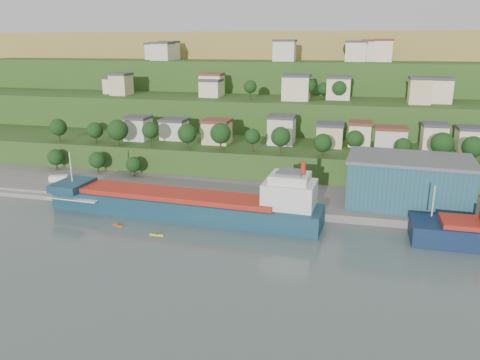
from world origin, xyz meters
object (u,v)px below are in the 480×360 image
(cargo_ship_near, at_px, (192,206))
(kayak_orange, at_px, (118,225))
(caravan, at_px, (59,180))
(warehouse, at_px, (408,181))

(cargo_ship_near, xyz_separation_m, kayak_orange, (-15.49, -10.14, -2.65))
(caravan, bearing_deg, warehouse, -20.29)
(caravan, relative_size, kayak_orange, 1.58)
(caravan, distance_m, kayak_orange, 41.07)
(kayak_orange, bearing_deg, warehouse, 45.17)
(warehouse, xyz_separation_m, caravan, (-101.83, -2.40, -5.97))
(cargo_ship_near, relative_size, warehouse, 2.22)
(cargo_ship_near, bearing_deg, warehouse, 20.77)
(cargo_ship_near, height_order, caravan, cargo_ship_near)
(cargo_ship_near, height_order, kayak_orange, cargo_ship_near)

